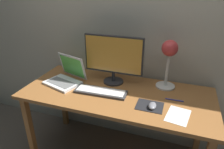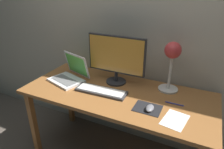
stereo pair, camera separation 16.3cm
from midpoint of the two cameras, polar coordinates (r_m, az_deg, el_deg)
The scene contains 10 objects.
back_wall at distance 1.92m, azimuth 9.28°, elevation 15.40°, with size 4.80×0.06×2.60m, color #B2A893.
desk at distance 1.79m, azimuth 4.07°, elevation -7.16°, with size 1.60×0.70×0.74m.
monitor at distance 1.80m, azimuth 3.77°, elevation 4.83°, with size 0.53×0.18×0.44m.
keyboard_main at distance 1.73m, azimuth -0.37°, elevation -4.67°, with size 0.45×0.16×0.03m.
laptop at distance 1.95m, azimuth -8.99°, elevation 0.39°, with size 0.37×0.36×0.24m.
desk_lamp at distance 1.74m, azimuth 18.97°, elevation 4.55°, with size 0.17×0.17×0.43m.
mousepad at distance 1.57m, azimuth 12.83°, elevation -9.22°, with size 0.20×0.16×0.00m, color black.
mouse at distance 1.54m, azimuth 13.49°, elevation -9.18°, with size 0.06×0.10×0.03m, color slate.
paper_sheet_near_mouse at distance 1.51m, azimuth 20.13°, elevation -11.86°, with size 0.15×0.21×0.00m, color white.
pen at distance 1.68m, azimuth 19.72°, elevation -7.75°, with size 0.01×0.01×0.14m, color #2633A5.
Camera 2 is at (0.61, -1.38, 1.61)m, focal length 32.88 mm.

